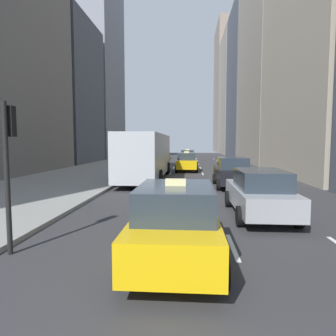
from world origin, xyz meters
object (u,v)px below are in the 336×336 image
at_px(taxi_third, 188,157).
at_px(taxi_lead, 187,162).
at_px(taxi_second, 176,222).
at_px(traffic_light_pole, 8,153).
at_px(sedan_silver_behind, 232,172).
at_px(city_bus, 147,155).
at_px(sedan_black_near, 259,193).

bearing_deg(taxi_third, taxi_lead, -90.00).
height_order(taxi_second, traffic_light_pole, traffic_light_pole).
bearing_deg(sedan_silver_behind, city_bus, 147.68).
relative_size(taxi_lead, traffic_light_pole, 1.22).
height_order(taxi_second, taxi_third, same).
bearing_deg(taxi_lead, taxi_second, -90.00).
distance_m(taxi_lead, sedan_black_near, 17.17).
bearing_deg(sedan_black_near, taxi_second, -123.32).
relative_size(sedan_silver_behind, city_bus, 0.38).
distance_m(taxi_second, sedan_black_near, 5.10).
height_order(sedan_black_near, city_bus, city_bus).
bearing_deg(sedan_black_near, traffic_light_pole, -148.67).
relative_size(taxi_third, sedan_silver_behind, 0.99).
xyz_separation_m(sedan_black_near, city_bus, (-5.61, 10.65, 0.92)).
xyz_separation_m(sedan_black_near, traffic_light_pole, (-6.75, -4.11, 1.55)).
relative_size(taxi_third, city_bus, 0.38).
xyz_separation_m(taxi_third, city_bus, (-2.81, -16.34, 0.91)).
bearing_deg(sedan_silver_behind, taxi_second, -103.85).
relative_size(taxi_lead, sedan_silver_behind, 0.99).
bearing_deg(taxi_lead, traffic_light_pole, -100.63).
xyz_separation_m(city_bus, traffic_light_pole, (-1.14, -14.76, 0.62)).
height_order(taxi_third, sedan_silver_behind, taxi_third).
bearing_deg(sedan_silver_behind, taxi_third, 98.01).
bearing_deg(taxi_second, city_bus, 100.68).
distance_m(taxi_third, traffic_light_pole, 31.38).
height_order(sedan_black_near, sedan_silver_behind, sedan_silver_behind).
height_order(taxi_lead, sedan_black_near, taxi_lead).
bearing_deg(taxi_lead, sedan_silver_behind, -74.12).
relative_size(sedan_silver_behind, traffic_light_pole, 1.24).
distance_m(taxi_lead, city_bus, 6.95).
height_order(taxi_third, city_bus, city_bus).
bearing_deg(sedan_silver_behind, traffic_light_pole, -121.05).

